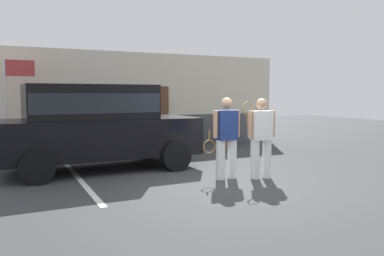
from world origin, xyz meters
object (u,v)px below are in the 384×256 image
(potted_plant_by_porch, at_px, (228,133))
(flag_pole, at_px, (13,89))
(tennis_player_man, at_px, (226,137))
(parked_suv, at_px, (96,123))
(tennis_player_woman, at_px, (261,137))

(potted_plant_by_porch, height_order, flag_pole, flag_pole)
(tennis_player_man, height_order, potted_plant_by_porch, tennis_player_man)
(potted_plant_by_porch, bearing_deg, parked_suv, -156.24)
(parked_suv, distance_m, tennis_player_woman, 3.91)
(tennis_player_woman, bearing_deg, parked_suv, -31.27)
(tennis_player_man, height_order, flag_pole, flag_pole)
(potted_plant_by_porch, xyz_separation_m, flag_pole, (-6.73, 0.36, 1.50))
(potted_plant_by_porch, bearing_deg, flag_pole, 176.98)
(parked_suv, distance_m, tennis_player_man, 3.20)
(tennis_player_man, height_order, tennis_player_woman, tennis_player_man)
(tennis_player_woman, height_order, potted_plant_by_porch, tennis_player_woman)
(parked_suv, xyz_separation_m, tennis_player_man, (2.31, -2.20, -0.24))
(parked_suv, height_order, potted_plant_by_porch, parked_suv)
(tennis_player_man, xyz_separation_m, tennis_player_woman, (0.71, -0.28, 0.00))
(parked_suv, relative_size, tennis_player_woman, 2.66)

